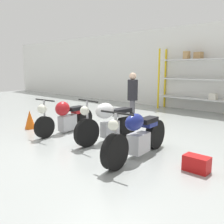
% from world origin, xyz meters
% --- Properties ---
extents(ground_plane, '(30.00, 30.00, 0.00)m').
position_xyz_m(ground_plane, '(0.00, 0.00, 0.00)').
color(ground_plane, '#9EA3A0').
extents(back_wall, '(30.00, 0.08, 3.60)m').
position_xyz_m(back_wall, '(0.00, 6.13, 1.80)').
color(back_wall, white).
rests_on(back_wall, ground_plane).
extents(shelving_rack, '(3.63, 0.63, 2.64)m').
position_xyz_m(shelving_rack, '(0.02, 5.76, 1.46)').
color(shelving_rack, yellow).
rests_on(shelving_rack, ground_plane).
extents(motorcycle_red, '(0.72, 2.09, 1.01)m').
position_xyz_m(motorcycle_red, '(-1.42, 0.01, 0.44)').
color(motorcycle_red, black).
rests_on(motorcycle_red, ground_plane).
extents(motorcycle_white, '(0.67, 2.02, 1.09)m').
position_xyz_m(motorcycle_white, '(0.06, 0.19, 0.50)').
color(motorcycle_white, black).
rests_on(motorcycle_white, ground_plane).
extents(motorcycle_blue, '(0.70, 2.18, 1.04)m').
position_xyz_m(motorcycle_blue, '(1.30, -0.27, 0.45)').
color(motorcycle_blue, black).
rests_on(motorcycle_blue, ground_plane).
extents(person_browsing, '(0.43, 0.43, 1.66)m').
position_xyz_m(person_browsing, '(-0.57, 1.97, 0.98)').
color(person_browsing, '#595960').
rests_on(person_browsing, ground_plane).
extents(toolbox, '(0.44, 0.26, 0.28)m').
position_xyz_m(toolbox, '(2.48, -0.11, 0.14)').
color(toolbox, red).
rests_on(toolbox, ground_plane).
extents(traffic_cone, '(0.32, 0.32, 0.55)m').
position_xyz_m(traffic_cone, '(-2.56, -0.45, 0.28)').
color(traffic_cone, orange).
rests_on(traffic_cone, ground_plane).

